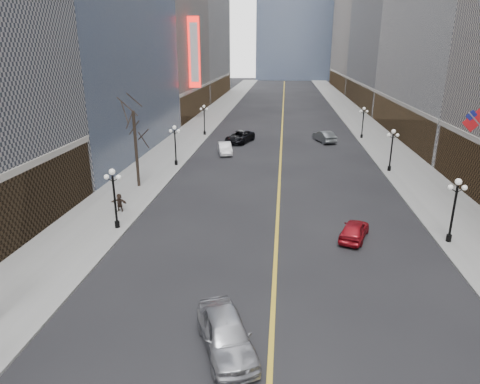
% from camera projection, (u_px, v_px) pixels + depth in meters
% --- Properties ---
extents(sidewalk_east, '(6.00, 230.00, 0.15)m').
position_uv_depth(sidewalk_east, '(371.00, 133.00, 66.96)').
color(sidewalk_east, gray).
rests_on(sidewalk_east, ground).
extents(sidewalk_west, '(6.00, 230.00, 0.15)m').
position_uv_depth(sidewalk_west, '(196.00, 130.00, 69.66)').
color(sidewalk_west, gray).
rests_on(sidewalk_west, ground).
extents(lane_line, '(0.25, 200.00, 0.02)m').
position_uv_depth(lane_line, '(282.00, 122.00, 77.76)').
color(lane_line, gold).
rests_on(lane_line, ground).
extents(streetlamp_east_1, '(1.26, 0.44, 4.52)m').
position_uv_depth(streetlamp_east_1, '(455.00, 204.00, 28.57)').
color(streetlamp_east_1, black).
rests_on(streetlamp_east_1, sidewalk_east).
extents(streetlamp_east_2, '(1.26, 0.44, 4.52)m').
position_uv_depth(streetlamp_east_2, '(392.00, 146.00, 45.53)').
color(streetlamp_east_2, black).
rests_on(streetlamp_east_2, sidewalk_east).
extents(streetlamp_east_3, '(1.26, 0.44, 4.52)m').
position_uv_depth(streetlamp_east_3, '(363.00, 119.00, 62.50)').
color(streetlamp_east_3, black).
rests_on(streetlamp_east_3, sidewalk_east).
extents(streetlamp_west_1, '(1.26, 0.44, 4.52)m').
position_uv_depth(streetlamp_west_1, '(114.00, 192.00, 30.84)').
color(streetlamp_west_1, black).
rests_on(streetlamp_west_1, sidewalk_west).
extents(streetlamp_west_2, '(1.26, 0.44, 4.52)m').
position_uv_depth(streetlamp_west_2, '(175.00, 141.00, 47.81)').
color(streetlamp_west_2, black).
rests_on(streetlamp_west_2, sidewalk_west).
extents(streetlamp_west_3, '(1.26, 0.44, 4.52)m').
position_uv_depth(streetlamp_west_3, '(204.00, 117.00, 64.78)').
color(streetlamp_west_3, black).
rests_on(streetlamp_west_3, sidewalk_west).
extents(flag_5, '(2.87, 0.12, 2.87)m').
position_uv_depth(flag_5, '(477.00, 122.00, 33.42)').
color(flag_5, '#B2B2B7').
rests_on(flag_5, ground).
extents(theatre_marquee, '(2.00, 0.55, 12.00)m').
position_uv_depth(theatre_marquee, '(194.00, 53.00, 75.45)').
color(theatre_marquee, red).
rests_on(theatre_marquee, ground).
extents(tree_west_far, '(3.60, 3.60, 7.92)m').
position_uv_depth(tree_west_far, '(134.00, 123.00, 39.37)').
color(tree_west_far, '#2D231C').
rests_on(tree_west_far, sidewalk_west).
extents(car_nb_near, '(3.72, 5.43, 1.72)m').
position_uv_depth(car_nb_near, '(226.00, 333.00, 18.82)').
color(car_nb_near, '#A5A7AD').
rests_on(car_nb_near, ground).
extents(car_nb_mid, '(2.53, 4.67, 1.46)m').
position_uv_depth(car_nb_mid, '(225.00, 148.00, 54.14)').
color(car_nb_mid, silver).
rests_on(car_nb_mid, ground).
extents(car_nb_far, '(4.33, 6.39, 1.63)m').
position_uv_depth(car_nb_far, '(240.00, 137.00, 60.66)').
color(car_nb_far, black).
rests_on(car_nb_far, ground).
extents(car_sb_mid, '(2.85, 4.30, 1.36)m').
position_uv_depth(car_sb_mid, '(354.00, 230.00, 29.97)').
color(car_sb_mid, maroon).
rests_on(car_sb_mid, ground).
extents(car_sb_far, '(3.24, 5.17, 1.61)m').
position_uv_depth(car_sb_far, '(324.00, 136.00, 60.96)').
color(car_sb_far, '#4D5155').
rests_on(car_sb_far, ground).
extents(ped_west_far, '(1.44, 0.61, 1.50)m').
position_uv_depth(ped_west_far, '(119.00, 203.00, 34.63)').
color(ped_west_far, black).
rests_on(ped_west_far, sidewalk_west).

